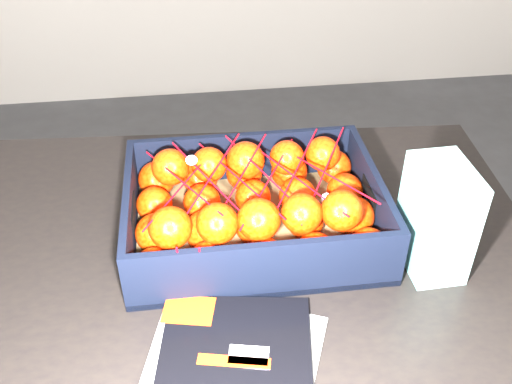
{
  "coord_description": "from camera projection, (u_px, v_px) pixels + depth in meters",
  "views": [
    {
      "loc": [
        -0.24,
        -1.05,
        1.43
      ],
      "look_at": [
        -0.14,
        -0.3,
        0.86
      ],
      "focal_mm": 41.26,
      "sensor_mm": 36.0,
      "label": 1
    }
  ],
  "objects": [
    {
      "name": "table",
      "position": [
        197.0,
        296.0,
        1.05
      ],
      "size": [
        1.25,
        0.88,
        0.75
      ],
      "color": "black",
      "rests_on": "ground"
    },
    {
      "name": "ground",
      "position": [
        290.0,
        364.0,
        1.72
      ],
      "size": [
        3.5,
        3.5,
        0.0
      ],
      "primitive_type": "plane",
      "color": "#353537",
      "rests_on": "ground"
    },
    {
      "name": "produce_crate",
      "position": [
        254.0,
        218.0,
        1.02
      ],
      "size": [
        0.43,
        0.32,
        0.11
      ],
      "color": "brown",
      "rests_on": "table"
    },
    {
      "name": "clementine_heap",
      "position": [
        254.0,
        204.0,
        1.0
      ],
      "size": [
        0.41,
        0.3,
        0.12
      ],
      "color": "#FF2F05",
      "rests_on": "produce_crate"
    },
    {
      "name": "mesh_net",
      "position": [
        249.0,
        184.0,
        0.97
      ],
      "size": [
        0.36,
        0.29,
        0.1
      ],
      "color": "red",
      "rests_on": "clementine_heap"
    },
    {
      "name": "retail_carton",
      "position": [
        437.0,
        218.0,
        0.93
      ],
      "size": [
        0.09,
        0.13,
        0.19
      ],
      "primitive_type": "cube",
      "rotation": [
        0.0,
        0.0,
        0.03
      ],
      "color": "white",
      "rests_on": "table"
    },
    {
      "name": "magazine_stack",
      "position": [
        229.0,
        379.0,
        0.79
      ],
      "size": [
        0.31,
        0.34,
        0.02
      ],
      "color": "beige",
      "rests_on": "table"
    }
  ]
}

